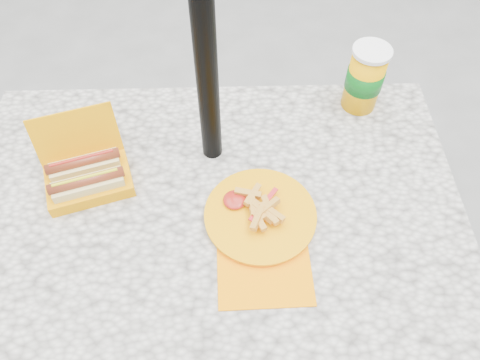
{
  "coord_description": "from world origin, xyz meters",
  "views": [
    {
      "loc": [
        0.05,
        -0.61,
        1.69
      ],
      "look_at": [
        0.07,
        0.03,
        0.8
      ],
      "focal_mm": 35.0,
      "sensor_mm": 36.0,
      "label": 1
    }
  ],
  "objects_px": {
    "hotdog_box": "(87,175)",
    "soda_cup": "(365,78)",
    "fries_plate": "(260,218)",
    "umbrella_pole": "(204,39)"
  },
  "relations": [
    {
      "from": "fries_plate",
      "to": "soda_cup",
      "type": "xyz_separation_m",
      "value": [
        0.29,
        0.37,
        0.08
      ]
    },
    {
      "from": "soda_cup",
      "to": "hotdog_box",
      "type": "bearing_deg",
      "value": -159.99
    },
    {
      "from": "hotdog_box",
      "to": "soda_cup",
      "type": "bearing_deg",
      "value": 3.0
    },
    {
      "from": "fries_plate",
      "to": "soda_cup",
      "type": "relative_size",
      "value": 1.87
    },
    {
      "from": "hotdog_box",
      "to": "fries_plate",
      "type": "bearing_deg",
      "value": -32.92
    },
    {
      "from": "umbrella_pole",
      "to": "soda_cup",
      "type": "bearing_deg",
      "value": 21.51
    },
    {
      "from": "hotdog_box",
      "to": "fries_plate",
      "type": "distance_m",
      "value": 0.43
    },
    {
      "from": "soda_cup",
      "to": "fries_plate",
      "type": "bearing_deg",
      "value": -128.27
    },
    {
      "from": "umbrella_pole",
      "to": "soda_cup",
      "type": "distance_m",
      "value": 0.51
    },
    {
      "from": "fries_plate",
      "to": "soda_cup",
      "type": "distance_m",
      "value": 0.48
    }
  ]
}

